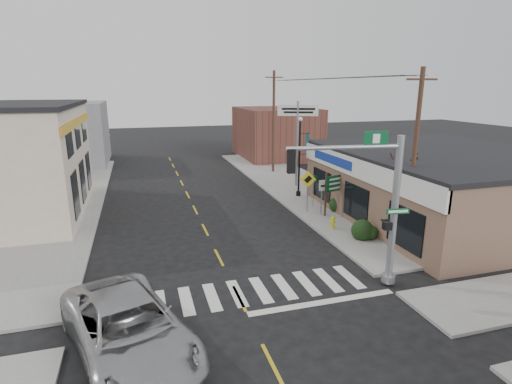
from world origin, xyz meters
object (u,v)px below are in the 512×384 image
object	(u,v)px
suv	(128,329)
fire_hydrant	(333,222)
traffic_signal_pole	(379,197)
bare_tree	(404,159)
dance_center_sign	(298,123)
guide_sign	(336,187)
lamp_post	(300,151)
utility_pole_far	(274,121)
utility_pole_near	(414,158)

from	to	relation	value
suv	fire_hydrant	xyz separation A→B (m)	(11.02, 8.13, -0.38)
traffic_signal_pole	bare_tree	world-z (taller)	traffic_signal_pole
dance_center_sign	guide_sign	bearing A→B (deg)	-71.33
guide_sign	bare_tree	distance (m)	4.66
lamp_post	utility_pole_far	bearing A→B (deg)	85.80
suv	utility_pole_near	world-z (taller)	utility_pole_near
dance_center_sign	lamp_post	bearing A→B (deg)	-84.66
bare_tree	utility_pole_near	world-z (taller)	utility_pole_near
fire_hydrant	bare_tree	xyz separation A→B (m)	(3.32, -1.34, 3.67)
suv	dance_center_sign	xyz separation A→B (m)	(12.87, 18.25, 4.32)
suv	guide_sign	distance (m)	16.01
suv	traffic_signal_pole	size ratio (longest dim) A/B	1.03
suv	traffic_signal_pole	xyz separation A→B (m)	(9.49, 1.62, 2.95)
lamp_post	dance_center_sign	world-z (taller)	dance_center_sign
suv	utility_pole_near	xyz separation A→B (m)	(13.51, 4.92, 3.72)
bare_tree	utility_pole_far	bearing A→B (deg)	94.85
suv	guide_sign	world-z (taller)	guide_sign
dance_center_sign	fire_hydrant	bearing A→B (deg)	-77.13
fire_hydrant	lamp_post	world-z (taller)	lamp_post
suv	bare_tree	size ratio (longest dim) A/B	1.25
traffic_signal_pole	utility_pole_near	distance (m)	5.25
traffic_signal_pole	utility_pole_far	xyz separation A→B (m)	(3.38, 22.43, 1.02)
dance_center_sign	bare_tree	size ratio (longest dim) A/B	1.31
lamp_post	utility_pole_far	size ratio (longest dim) A/B	0.62
fire_hydrant	utility_pole_near	bearing A→B (deg)	-52.20
suv	utility_pole_far	distance (m)	27.57
lamp_post	utility_pole_near	bearing A→B (deg)	-78.96
dance_center_sign	utility_pole_near	xyz separation A→B (m)	(0.64, -13.32, -0.61)
suv	fire_hydrant	bearing A→B (deg)	18.68
guide_sign	lamp_post	xyz separation A→B (m)	(-0.34, 4.96, 1.54)
fire_hydrant	utility_pole_far	xyz separation A→B (m)	(1.85, 15.92, 4.35)
utility_pole_near	traffic_signal_pole	bearing A→B (deg)	-133.27
guide_sign	traffic_signal_pole	bearing A→B (deg)	-125.53
guide_sign	utility_pole_near	xyz separation A→B (m)	(1.28, -5.35, 2.68)
dance_center_sign	utility_pole_near	world-z (taller)	utility_pole_near
lamp_post	dance_center_sign	distance (m)	3.62
lamp_post	bare_tree	bearing A→B (deg)	-71.72
fire_hydrant	lamp_post	size ratio (longest dim) A/B	0.13
lamp_post	dance_center_sign	xyz separation A→B (m)	(0.97, 3.01, 1.75)
guide_sign	utility_pole_far	distance (m)	14.10
traffic_signal_pole	utility_pole_near	bearing A→B (deg)	46.72
guide_sign	utility_pole_near	bearing A→B (deg)	-94.53
guide_sign	bare_tree	xyz separation A→B (m)	(2.11, -3.49, 2.26)
guide_sign	dance_center_sign	xyz separation A→B (m)	(0.63, 7.97, 3.28)
traffic_signal_pole	lamp_post	xyz separation A→B (m)	(2.40, 13.61, -0.38)
lamp_post	utility_pole_near	xyz separation A→B (m)	(1.61, -10.31, 1.14)
suv	lamp_post	world-z (taller)	lamp_post
traffic_signal_pole	guide_sign	world-z (taller)	traffic_signal_pole
guide_sign	dance_center_sign	world-z (taller)	dance_center_sign
utility_pole_near	lamp_post	bearing A→B (deg)	106.26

